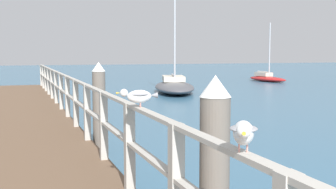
% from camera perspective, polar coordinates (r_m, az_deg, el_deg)
% --- Properties ---
extents(pier_deck, '(2.53, 24.64, 0.50)m').
position_cam_1_polar(pier_deck, '(11.88, -18.87, -4.30)').
color(pier_deck, brown).
rests_on(pier_deck, ground_plane).
extents(pier_railing, '(0.12, 23.16, 1.11)m').
position_cam_1_polar(pier_railing, '(11.84, -13.27, 0.37)').
color(pier_railing, '#B2ADA3').
rests_on(pier_railing, pier_deck).
extents(dock_piling_near, '(0.29, 0.29, 2.03)m').
position_cam_1_polar(dock_piling_near, '(4.07, 6.20, -11.71)').
color(dock_piling_near, '#6B6056').
rests_on(dock_piling_near, ground_plane).
extents(dock_piling_far, '(0.29, 0.29, 2.03)m').
position_cam_1_polar(dock_piling_far, '(9.41, -9.16, -1.85)').
color(dock_piling_far, '#6B6056').
rests_on(dock_piling_far, ground_plane).
extents(seagull_foreground, '(0.27, 0.44, 0.21)m').
position_cam_1_polar(seagull_foreground, '(2.71, 10.03, -4.88)').
color(seagull_foreground, white).
rests_on(seagull_foreground, pier_railing).
extents(seagull_background, '(0.48, 0.20, 0.21)m').
position_cam_1_polar(seagull_background, '(4.88, -3.94, -0.16)').
color(seagull_background, white).
rests_on(seagull_background, pier_railing).
extents(boat_2, '(1.55, 4.29, 4.52)m').
position_cam_1_polar(boat_2, '(34.20, 13.03, 2.19)').
color(boat_2, red).
rests_on(boat_2, ground_plane).
extents(boat_3, '(3.76, 6.45, 6.99)m').
position_cam_1_polar(boat_3, '(24.11, 0.83, 1.16)').
color(boat_3, '#4C4C51').
rests_on(boat_3, ground_plane).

